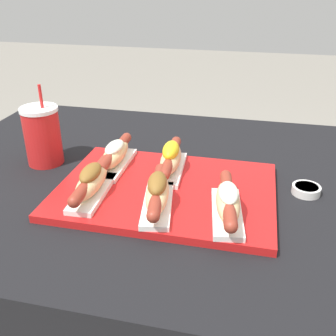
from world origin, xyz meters
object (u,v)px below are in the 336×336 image
hot_dog_2 (228,202)px  hot_dog_3 (115,155)px  serving_tray (166,190)px  hot_dog_4 (171,159)px  drink_cup (42,136)px  hot_dog_1 (157,193)px  hot_dog_0 (92,182)px  sauce_bowl (306,189)px

hot_dog_2 → hot_dog_3: (-0.30, 0.16, -0.00)m
serving_tray → hot_dog_3: 0.18m
hot_dog_4 → drink_cup: bearing=178.9°
hot_dog_1 → drink_cup: drink_cup is taller
drink_cup → hot_dog_0: bearing=-37.9°
hot_dog_3 → hot_dog_4: (0.15, 0.00, 0.00)m
serving_tray → hot_dog_4: size_ratio=2.26×
hot_dog_0 → drink_cup: (-0.20, 0.16, 0.03)m
serving_tray → sauce_bowl: sauce_bowl is taller
hot_dog_3 → drink_cup: size_ratio=1.02×
hot_dog_0 → hot_dog_1: size_ratio=1.01×
hot_dog_2 → hot_dog_4: size_ratio=0.99×
hot_dog_4 → serving_tray: bearing=-85.3°
hot_dog_4 → drink_cup: drink_cup is taller
hot_dog_3 → sauce_bowl: hot_dog_3 is taller
hot_dog_2 → sauce_bowl: (0.17, 0.16, -0.04)m
serving_tray → hot_dog_0: (-0.15, -0.07, 0.04)m
drink_cup → hot_dog_4: bearing=-1.1°
hot_dog_3 → sauce_bowl: 0.48m
hot_dog_1 → drink_cup: (-0.36, 0.18, 0.03)m
hot_dog_1 → hot_dog_2: 0.15m
hot_dog_0 → drink_cup: size_ratio=1.02×
serving_tray → sauce_bowl: 0.33m
serving_tray → hot_dog_2: hot_dog_2 is taller
serving_tray → drink_cup: bearing=166.3°
hot_dog_0 → hot_dog_4: bearing=46.1°
hot_dog_0 → drink_cup: drink_cup is taller
hot_dog_1 → hot_dog_0: bearing=174.1°
sauce_bowl → drink_cup: drink_cup is taller
hot_dog_2 → drink_cup: bearing=161.0°
serving_tray → hot_dog_2: bearing=-30.5°
hot_dog_1 → sauce_bowl: hot_dog_1 is taller
hot_dog_2 → hot_dog_3: bearing=151.4°
hot_dog_4 → drink_cup: 0.35m
serving_tray → hot_dog_4: hot_dog_4 is taller
serving_tray → hot_dog_0: hot_dog_0 is taller
hot_dog_1 → hot_dog_4: (-0.01, 0.17, 0.00)m
hot_dog_0 → hot_dog_3: (0.00, 0.15, -0.00)m
serving_tray → sauce_bowl: size_ratio=7.59×
hot_dog_3 → drink_cup: (-0.21, 0.01, 0.03)m
hot_dog_3 → hot_dog_4: 0.15m
serving_tray → hot_dog_3: size_ratio=2.26×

